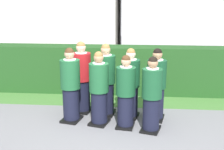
{
  "coord_description": "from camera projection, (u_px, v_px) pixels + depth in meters",
  "views": [
    {
      "loc": [
        0.51,
        -5.9,
        2.69
      ],
      "look_at": [
        0.0,
        0.29,
        1.05
      ],
      "focal_mm": 47.34,
      "sensor_mm": 36.0,
      "label": 1
    }
  ],
  "objects": [
    {
      "name": "student_front_row_0",
      "position": [
        71.0,
        87.0,
        6.46
      ],
      "size": [
        0.48,
        0.56,
        1.66
      ],
      "color": "black",
      "rests_on": "ground"
    },
    {
      "name": "hedge",
      "position": [
        118.0,
        70.0,
        8.49
      ],
      "size": [
        8.76,
        0.7,
        1.35
      ],
      "color": "#214C1E",
      "rests_on": "ground"
    },
    {
      "name": "lawn_strip",
      "position": [
        116.0,
        101.0,
        7.89
      ],
      "size": [
        8.76,
        0.9,
        0.01
      ],
      "primitive_type": "cube",
      "color": "#477A38",
      "rests_on": "ground"
    },
    {
      "name": "student_rear_row_3",
      "position": [
        156.0,
        86.0,
        6.54
      ],
      "size": [
        0.46,
        0.53,
        1.63
      ],
      "color": "black",
      "rests_on": "ground"
    },
    {
      "name": "student_front_row_3",
      "position": [
        152.0,
        96.0,
        5.97
      ],
      "size": [
        0.47,
        0.54,
        1.57
      ],
      "color": "black",
      "rests_on": "ground"
    },
    {
      "name": "student_front_row_2",
      "position": [
        126.0,
        94.0,
        6.16
      ],
      "size": [
        0.42,
        0.49,
        1.56
      ],
      "color": "black",
      "rests_on": "ground"
    },
    {
      "name": "student_rear_row_2",
      "position": [
        130.0,
        85.0,
        6.67
      ],
      "size": [
        0.47,
        0.55,
        1.61
      ],
      "color": "black",
      "rests_on": "ground"
    },
    {
      "name": "student_front_row_1",
      "position": [
        99.0,
        90.0,
        6.3
      ],
      "size": [
        0.48,
        0.54,
        1.61
      ],
      "color": "black",
      "rests_on": "ground"
    },
    {
      "name": "student_in_red_blazer",
      "position": [
        82.0,
        79.0,
        7.0
      ],
      "size": [
        0.46,
        0.56,
        1.71
      ],
      "color": "black",
      "rests_on": "ground"
    },
    {
      "name": "student_rear_row_1",
      "position": [
        106.0,
        81.0,
        6.82
      ],
      "size": [
        0.45,
        0.53,
        1.69
      ],
      "color": "black",
      "rests_on": "ground"
    },
    {
      "name": "ground_plane",
      "position": [
        111.0,
        125.0,
        6.41
      ],
      "size": [
        60.0,
        60.0,
        0.0
      ],
      "primitive_type": "plane",
      "color": "slate"
    }
  ]
}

